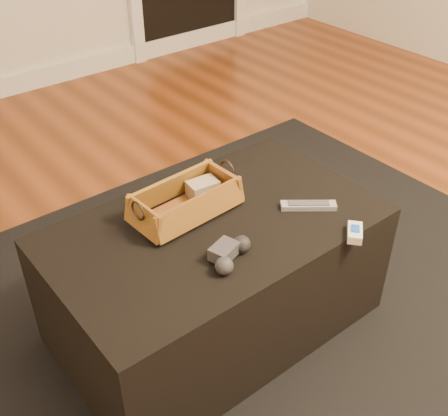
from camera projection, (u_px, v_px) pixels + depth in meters
floor at (362, 371)px, 1.77m from camera, size 5.00×5.50×0.01m
baseboard at (20, 83)px, 3.48m from camera, size 5.00×0.04×0.12m
area_rug at (225, 331)px, 1.89m from camera, size 2.60×2.00×0.01m
ottoman at (215, 276)px, 1.80m from camera, size 1.00×0.60×0.42m
tv_remote at (184, 211)px, 1.69m from camera, size 0.18×0.07×0.02m
cloth_bundle at (203, 188)px, 1.76m from camera, size 0.10×0.07×0.05m
wicker_basket at (186, 202)px, 1.70m from camera, size 0.35×0.20×0.12m
game_controller at (230, 253)px, 1.52m from camera, size 0.16×0.12×0.05m
silver_remote at (309, 205)px, 1.74m from camera, size 0.16×0.14×0.02m
cream_gadget at (355, 232)px, 1.62m from camera, size 0.09×0.08×0.03m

